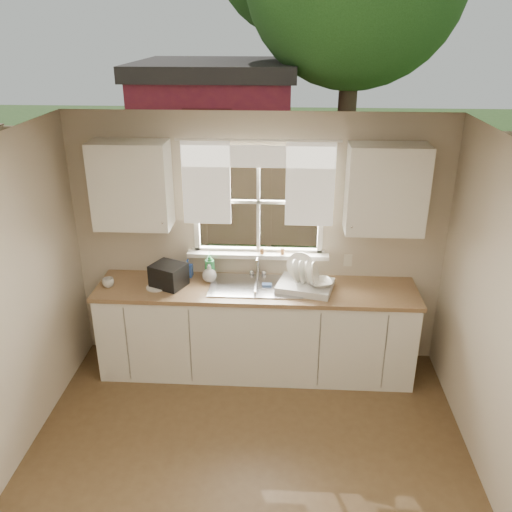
# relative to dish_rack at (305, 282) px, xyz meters

# --- Properties ---
(ground) EXTENTS (4.00, 4.00, 0.00)m
(ground) POSITION_rel_dish_rack_xyz_m (-0.46, -1.68, -0.98)
(ground) COLOR brown
(ground) RESTS_ON ground
(room_walls) EXTENTS (3.62, 4.02, 2.50)m
(room_walls) POSITION_rel_dish_rack_xyz_m (-0.46, -1.75, 0.26)
(room_walls) COLOR beige
(room_walls) RESTS_ON ground
(ceiling) EXTENTS (3.60, 4.00, 0.02)m
(ceiling) POSITION_rel_dish_rack_xyz_m (-0.46, -1.68, 1.52)
(ceiling) COLOR silver
(ceiling) RESTS_ON room_walls
(window) EXTENTS (1.38, 0.16, 1.06)m
(window) POSITION_rel_dish_rack_xyz_m (-0.46, 0.32, 0.51)
(window) COLOR white
(window) RESTS_ON room_walls
(curtains) EXTENTS (1.50, 0.03, 0.81)m
(curtains) POSITION_rel_dish_rack_xyz_m (-0.46, 0.27, 0.96)
(curtains) COLOR white
(curtains) RESTS_ON room_walls
(base_cabinets) EXTENTS (3.00, 0.62, 0.87)m
(base_cabinets) POSITION_rel_dish_rack_xyz_m (-0.46, -0.00, -0.54)
(base_cabinets) COLOR white
(base_cabinets) RESTS_ON ground
(countertop) EXTENTS (3.04, 0.65, 0.04)m
(countertop) POSITION_rel_dish_rack_xyz_m (-0.46, -0.00, -0.09)
(countertop) COLOR olive
(countertop) RESTS_ON base_cabinets
(upper_cabinet_left) EXTENTS (0.70, 0.33, 0.80)m
(upper_cabinet_left) POSITION_rel_dish_rack_xyz_m (-1.61, 0.14, 0.87)
(upper_cabinet_left) COLOR white
(upper_cabinet_left) RESTS_ON room_walls
(upper_cabinet_right) EXTENTS (0.70, 0.33, 0.80)m
(upper_cabinet_right) POSITION_rel_dish_rack_xyz_m (0.69, 0.14, 0.87)
(upper_cabinet_right) COLOR white
(upper_cabinet_right) RESTS_ON room_walls
(wall_outlet) EXTENTS (0.08, 0.01, 0.12)m
(wall_outlet) POSITION_rel_dish_rack_xyz_m (0.42, 0.30, 0.10)
(wall_outlet) COLOR beige
(wall_outlet) RESTS_ON room_walls
(sill_jars) EXTENTS (0.24, 0.04, 0.06)m
(sill_jars) POSITION_rel_dish_rack_xyz_m (-0.32, 0.26, 0.20)
(sill_jars) COLOR brown
(sill_jars) RESTS_ON window
(backyard) EXTENTS (20.00, 10.00, 6.13)m
(backyard) POSITION_rel_dish_rack_xyz_m (0.12, 6.73, 2.48)
(backyard) COLOR #335421
(backyard) RESTS_ON ground
(sink) EXTENTS (0.88, 0.52, 0.40)m
(sink) POSITION_rel_dish_rack_xyz_m (-0.46, 0.03, -0.14)
(sink) COLOR #B7B7BC
(sink) RESTS_ON countertop
(dish_rack) EXTENTS (0.57, 0.48, 0.31)m
(dish_rack) POSITION_rel_dish_rack_xyz_m (0.00, 0.00, 0.00)
(dish_rack) COLOR silver
(dish_rack) RESTS_ON countertop
(bowl) EXTENTS (0.25, 0.25, 0.05)m
(bowl) POSITION_rel_dish_rack_xyz_m (0.14, -0.05, 0.03)
(bowl) COLOR silver
(bowl) RESTS_ON dish_rack
(soap_bottle_a) EXTENTS (0.12, 0.12, 0.28)m
(soap_bottle_a) POSITION_rel_dish_rack_xyz_m (-0.92, 0.16, 0.07)
(soap_bottle_a) COLOR #30924B
(soap_bottle_a) RESTS_ON countertop
(soap_bottle_b) EXTENTS (0.09, 0.09, 0.18)m
(soap_bottle_b) POSITION_rel_dish_rack_xyz_m (-1.14, 0.20, 0.02)
(soap_bottle_b) COLOR blue
(soap_bottle_b) RESTS_ON countertop
(soap_bottle_c) EXTENTS (0.15, 0.15, 0.18)m
(soap_bottle_c) POSITION_rel_dish_rack_xyz_m (-0.92, 0.11, 0.02)
(soap_bottle_c) COLOR beige
(soap_bottle_c) RESTS_ON countertop
(saucer) EXTENTS (0.19, 0.19, 0.01)m
(saucer) POSITION_rel_dish_rack_xyz_m (-1.40, -0.06, -0.06)
(saucer) COLOR white
(saucer) RESTS_ON countertop
(cup) EXTENTS (0.15, 0.15, 0.09)m
(cup) POSITION_rel_dish_rack_xyz_m (-1.86, -0.07, -0.02)
(cup) COLOR beige
(cup) RESTS_ON countertop
(black_appliance) EXTENTS (0.38, 0.36, 0.22)m
(black_appliance) POSITION_rel_dish_rack_xyz_m (-1.29, -0.01, 0.04)
(black_appliance) COLOR black
(black_appliance) RESTS_ON countertop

